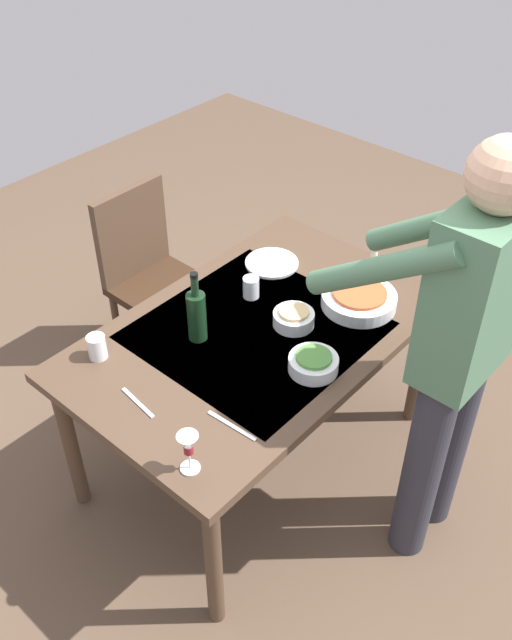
{
  "coord_description": "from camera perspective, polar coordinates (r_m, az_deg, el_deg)",
  "views": [
    {
      "loc": [
        1.54,
        1.36,
        2.47
      ],
      "look_at": [
        0.0,
        0.0,
        0.78
      ],
      "focal_mm": 39.49,
      "sensor_mm": 36.0,
      "label": 1
    }
  ],
  "objects": [
    {
      "name": "ground_plane",
      "position": [
        3.21,
        0.0,
        -10.84
      ],
      "size": [
        6.0,
        6.0,
        0.0
      ],
      "primitive_type": "plane",
      "color": "brown"
    },
    {
      "name": "dining_table",
      "position": [
        2.74,
        0.0,
        -2.01
      ],
      "size": [
        1.45,
        0.92,
        0.73
      ],
      "color": "#4C3828",
      "rests_on": "ground_plane"
    },
    {
      "name": "chair_near",
      "position": [
        3.4,
        -8.68,
        4.13
      ],
      "size": [
        0.4,
        0.4,
        0.91
      ],
      "color": "#352114",
      "rests_on": "ground_plane"
    },
    {
      "name": "person_server",
      "position": [
        2.36,
        16.01,
        -2.01
      ],
      "size": [
        0.42,
        0.61,
        1.69
      ],
      "color": "#2D2D38",
      "rests_on": "ground_plane"
    },
    {
      "name": "wine_bottle",
      "position": [
        2.6,
        -4.83,
        0.44
      ],
      "size": [
        0.07,
        0.07,
        0.3
      ],
      "color": "black",
      "rests_on": "dining_table"
    },
    {
      "name": "wine_glass_left",
      "position": [
        2.15,
        -5.51,
        -10.15
      ],
      "size": [
        0.07,
        0.07,
        0.15
      ],
      "color": "white",
      "rests_on": "dining_table"
    },
    {
      "name": "wine_glass_right",
      "position": [
        2.97,
        9.56,
        5.44
      ],
      "size": [
        0.07,
        0.07,
        0.15
      ],
      "color": "white",
      "rests_on": "dining_table"
    },
    {
      "name": "water_cup_near_left",
      "position": [
        2.61,
        -12.76,
        -2.14
      ],
      "size": [
        0.07,
        0.07,
        0.09
      ],
      "primitive_type": "cylinder",
      "color": "silver",
      "rests_on": "dining_table"
    },
    {
      "name": "water_cup_near_right",
      "position": [
        2.83,
        -0.41,
        2.66
      ],
      "size": [
        0.07,
        0.07,
        0.09
      ],
      "primitive_type": "cylinder",
      "color": "silver",
      "rests_on": "dining_table"
    },
    {
      "name": "serving_bowl_pasta",
      "position": [
        2.82,
        8.35,
        1.73
      ],
      "size": [
        0.3,
        0.3,
        0.07
      ],
      "color": "silver",
      "rests_on": "dining_table"
    },
    {
      "name": "side_bowl_salad",
      "position": [
        2.51,
        4.67,
        -3.48
      ],
      "size": [
        0.18,
        0.18,
        0.07
      ],
      "color": "silver",
      "rests_on": "dining_table"
    },
    {
      "name": "side_bowl_bread",
      "position": [
        2.7,
        3.07,
        0.19
      ],
      "size": [
        0.16,
        0.16,
        0.07
      ],
      "color": "silver",
      "rests_on": "dining_table"
    },
    {
      "name": "dinner_plate_near",
      "position": [
        3.04,
        1.29,
        4.64
      ],
      "size": [
        0.23,
        0.23,
        0.01
      ],
      "primitive_type": "cylinder",
      "color": "silver",
      "rests_on": "dining_table"
    },
    {
      "name": "table_knife",
      "position": [
        2.34,
        -1.97,
        -8.55
      ],
      "size": [
        0.03,
        0.2,
        0.0
      ],
      "primitive_type": "cube",
      "rotation": [
        0.0,
        0.0,
        0.06
      ],
      "color": "silver",
      "rests_on": "dining_table"
    },
    {
      "name": "table_fork",
      "position": [
        2.44,
        -9.56,
        -6.62
      ],
      "size": [
        0.04,
        0.18,
        0.0
      ],
      "primitive_type": "cube",
      "rotation": [
        0.0,
        0.0,
        -0.12
      ],
      "color": "silver",
      "rests_on": "dining_table"
    }
  ]
}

